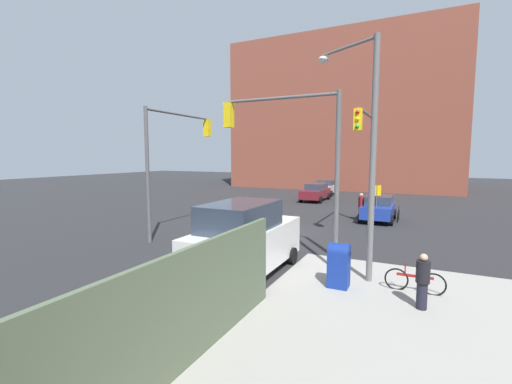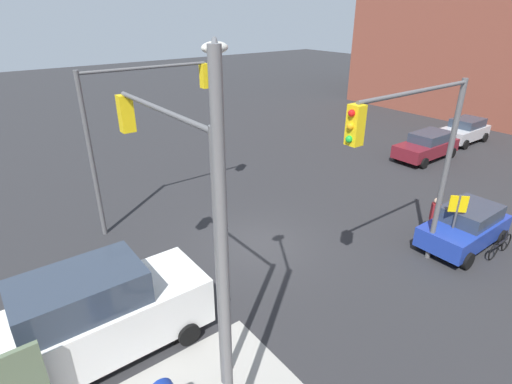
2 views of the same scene
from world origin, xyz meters
name	(u,v)px [view 1 (image 1 of 2)]	position (x,y,z in m)	size (l,w,h in m)	color
ground_plane	(272,233)	(0.00, 0.00, 0.00)	(120.00, 120.00, 0.00)	#28282B
sidewalk_corner	(511,369)	(9.00, 9.00, 0.01)	(12.00, 12.00, 0.01)	#9E9B93
building_brick_west	(347,117)	(-32.00, -2.43, 9.51)	(16.00, 28.00, 19.01)	brown
traffic_signal_nw_corner	(367,148)	(-2.47, 4.50, 4.62)	(5.35, 0.36, 6.50)	#59595B
traffic_signal_se_corner	(175,147)	(2.42, -4.50, 4.63)	(5.45, 0.36, 6.50)	#59595B
traffic_signal_ne_corner	(290,145)	(4.50, 2.67, 4.59)	(0.36, 4.87, 6.50)	#59595B
street_lamp_corner	(364,140)	(5.01, 5.49, 4.70)	(1.64, 2.32, 8.00)	slate
warning_sign_two_way	(376,197)	(-5.40, 4.77, 1.64)	(0.48, 0.48, 2.40)	#4C4C4C
mailbox_blue	(339,264)	(6.20, 5.00, 0.76)	(0.56, 0.64, 1.43)	navy
sedan_maroon	(316,192)	(-14.25, -1.65, 0.84)	(4.47, 2.02, 1.62)	maroon
coupe_silver	(326,187)	(-19.36, -1.98, 0.84)	(3.88, 2.02, 1.62)	#B7BABF
hatchback_blue	(378,208)	(-6.33, 4.81, 0.84)	(3.83, 2.02, 1.62)	#1E389E
van_white_delivery	(245,240)	(6.53, 1.80, 1.28)	(5.40, 2.32, 2.62)	white
pedestrian_crossing	(423,281)	(6.80, 7.40, 0.80)	(0.36, 0.36, 1.56)	black
pedestrian_waiting	(361,206)	(-5.80, 3.80, 0.94)	(0.36, 0.36, 1.80)	maroon
bicycle_leaning_on_fence	(415,281)	(5.60, 7.20, 0.35)	(0.05, 1.75, 0.97)	black
bicycle_at_crosswalk	(398,216)	(-6.80, 6.00, 0.35)	(1.75, 0.05, 0.97)	black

